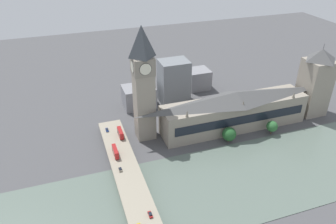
{
  "coord_description": "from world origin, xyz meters",
  "views": [
    {
      "loc": [
        -166.54,
        105.54,
        133.13
      ],
      "look_at": [
        17.91,
        42.23,
        20.13
      ],
      "focal_mm": 35.0,
      "sensor_mm": 36.0,
      "label": 1
    }
  ],
  "objects_px": {
    "double_decker_bus_mid": "(115,151)",
    "car_northbound_tail": "(150,214)",
    "road_bridge": "(137,199)",
    "parliament_hall": "(235,110)",
    "car_northbound_lead": "(107,130)",
    "car_northbound_mid": "(120,169)",
    "double_decker_bus_lead": "(120,133)",
    "victoria_tower": "(315,82)",
    "clock_tower": "(143,82)"
  },
  "relations": [
    {
      "from": "victoria_tower",
      "to": "car_northbound_tail",
      "type": "height_order",
      "value": "victoria_tower"
    },
    {
      "from": "car_northbound_lead",
      "to": "parliament_hall",
      "type": "bearing_deg",
      "value": -100.85
    },
    {
      "from": "victoria_tower",
      "to": "car_northbound_mid",
      "type": "bearing_deg",
      "value": 99.96
    },
    {
      "from": "car_northbound_mid",
      "to": "car_northbound_tail",
      "type": "xyz_separation_m",
      "value": [
        -39.3,
        -7.14,
        0.01
      ]
    },
    {
      "from": "victoria_tower",
      "to": "double_decker_bus_lead",
      "type": "bearing_deg",
      "value": 87.18
    },
    {
      "from": "double_decker_bus_lead",
      "to": "car_northbound_mid",
      "type": "distance_m",
      "value": 36.44
    },
    {
      "from": "clock_tower",
      "to": "victoria_tower",
      "type": "distance_m",
      "value": 135.2
    },
    {
      "from": "car_northbound_tail",
      "to": "road_bridge",
      "type": "bearing_deg",
      "value": 14.57
    },
    {
      "from": "car_northbound_lead",
      "to": "road_bridge",
      "type": "bearing_deg",
      "value": -177.12
    },
    {
      "from": "parliament_hall",
      "to": "car_northbound_lead",
      "type": "xyz_separation_m",
      "value": [
        17.52,
        91.37,
        -8.58
      ]
    },
    {
      "from": "clock_tower",
      "to": "road_bridge",
      "type": "xyz_separation_m",
      "value": [
        -63.08,
        22.47,
        -38.27
      ]
    },
    {
      "from": "double_decker_bus_mid",
      "to": "car_northbound_lead",
      "type": "relative_size",
      "value": 2.54
    },
    {
      "from": "car_northbound_lead",
      "to": "car_northbound_tail",
      "type": "bearing_deg",
      "value": -175.14
    },
    {
      "from": "clock_tower",
      "to": "double_decker_bus_mid",
      "type": "distance_m",
      "value": 48.42
    },
    {
      "from": "clock_tower",
      "to": "victoria_tower",
      "type": "relative_size",
      "value": 1.4
    },
    {
      "from": "car_northbound_lead",
      "to": "car_northbound_tail",
      "type": "distance_m",
      "value": 85.15
    },
    {
      "from": "clock_tower",
      "to": "double_decker_bus_lead",
      "type": "height_order",
      "value": "clock_tower"
    },
    {
      "from": "clock_tower",
      "to": "double_decker_bus_lead",
      "type": "bearing_deg",
      "value": 96.95
    },
    {
      "from": "road_bridge",
      "to": "car_northbound_mid",
      "type": "distance_m",
      "value": 25.56
    },
    {
      "from": "victoria_tower",
      "to": "car_northbound_lead",
      "type": "distance_m",
      "value": 162.22
    },
    {
      "from": "double_decker_bus_lead",
      "to": "car_northbound_mid",
      "type": "height_order",
      "value": "double_decker_bus_lead"
    },
    {
      "from": "car_northbound_tail",
      "to": "double_decker_bus_lead",
      "type": "bearing_deg",
      "value": -0.37
    },
    {
      "from": "car_northbound_lead",
      "to": "car_northbound_tail",
      "type": "height_order",
      "value": "car_northbound_tail"
    },
    {
      "from": "road_bridge",
      "to": "parliament_hall",
      "type": "bearing_deg",
      "value": -58.75
    },
    {
      "from": "double_decker_bus_mid",
      "to": "car_northbound_tail",
      "type": "bearing_deg",
      "value": -172.89
    },
    {
      "from": "victoria_tower",
      "to": "car_northbound_mid",
      "type": "height_order",
      "value": "victoria_tower"
    },
    {
      "from": "victoria_tower",
      "to": "road_bridge",
      "type": "xyz_separation_m",
      "value": [
        -53.34,
        156.38,
        -22.39
      ]
    },
    {
      "from": "double_decker_bus_mid",
      "to": "car_northbound_lead",
      "type": "distance_m",
      "value": 29.85
    },
    {
      "from": "parliament_hall",
      "to": "car_northbound_tail",
      "type": "distance_m",
      "value": 108.11
    },
    {
      "from": "road_bridge",
      "to": "car_northbound_mid",
      "type": "bearing_deg",
      "value": 7.86
    },
    {
      "from": "clock_tower",
      "to": "double_decker_bus_mid",
      "type": "bearing_deg",
      "value": 130.64
    },
    {
      "from": "double_decker_bus_mid",
      "to": "car_northbound_tail",
      "type": "relative_size",
      "value": 2.67
    },
    {
      "from": "car_northbound_tail",
      "to": "victoria_tower",
      "type": "bearing_deg",
      "value": -66.2
    },
    {
      "from": "road_bridge",
      "to": "car_northbound_lead",
      "type": "distance_m",
      "value": 70.91
    },
    {
      "from": "double_decker_bus_mid",
      "to": "car_northbound_lead",
      "type": "height_order",
      "value": "double_decker_bus_mid"
    },
    {
      "from": "car_northbound_lead",
      "to": "car_northbound_tail",
      "type": "relative_size",
      "value": 1.05
    },
    {
      "from": "road_bridge",
      "to": "car_northbound_tail",
      "type": "bearing_deg",
      "value": -165.43
    },
    {
      "from": "victoria_tower",
      "to": "car_northbound_mid",
      "type": "relative_size",
      "value": 14.55
    },
    {
      "from": "car_northbound_tail",
      "to": "double_decker_bus_mid",
      "type": "bearing_deg",
      "value": 7.11
    },
    {
      "from": "double_decker_bus_lead",
      "to": "car_northbound_mid",
      "type": "relative_size",
      "value": 2.78
    },
    {
      "from": "double_decker_bus_lead",
      "to": "car_northbound_mid",
      "type": "bearing_deg",
      "value": 167.9
    },
    {
      "from": "parliament_hall",
      "to": "car_northbound_mid",
      "type": "distance_m",
      "value": 95.88
    },
    {
      "from": "clock_tower",
      "to": "road_bridge",
      "type": "distance_m",
      "value": 77.12
    },
    {
      "from": "double_decker_bus_mid",
      "to": "car_northbound_mid",
      "type": "height_order",
      "value": "double_decker_bus_mid"
    },
    {
      "from": "road_bridge",
      "to": "car_northbound_lead",
      "type": "height_order",
      "value": "car_northbound_lead"
    },
    {
      "from": "double_decker_bus_mid",
      "to": "car_northbound_mid",
      "type": "relative_size",
      "value": 2.95
    },
    {
      "from": "road_bridge",
      "to": "victoria_tower",
      "type": "bearing_deg",
      "value": -71.17
    },
    {
      "from": "double_decker_bus_lead",
      "to": "car_northbound_lead",
      "type": "height_order",
      "value": "double_decker_bus_lead"
    },
    {
      "from": "parliament_hall",
      "to": "victoria_tower",
      "type": "relative_size",
      "value": 1.92
    },
    {
      "from": "clock_tower",
      "to": "car_northbound_tail",
      "type": "distance_m",
      "value": 87.4
    }
  ]
}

